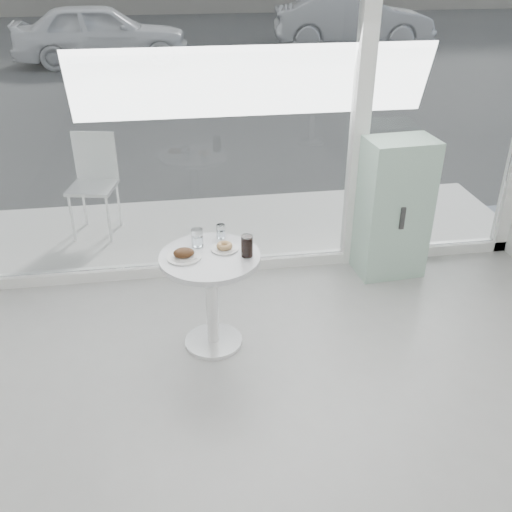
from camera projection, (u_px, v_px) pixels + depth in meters
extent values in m
cube|color=white|center=(256.00, 262.00, 5.38)|extent=(5.00, 0.12, 0.10)
cube|color=white|center=(362.00, 105.00, 4.80)|extent=(0.14, 0.14, 3.00)
cube|color=white|center=(162.00, 125.00, 4.63)|extent=(3.21, 0.02, 2.60)
cube|color=white|center=(447.00, 113.00, 4.95)|extent=(1.41, 0.02, 2.60)
cylinder|color=white|center=(214.00, 341.00, 4.39)|extent=(0.44, 0.44, 0.03)
cylinder|color=white|center=(212.00, 303.00, 4.21)|extent=(0.09, 0.09, 0.70)
cylinder|color=white|center=(210.00, 258.00, 4.03)|extent=(0.72, 0.72, 0.04)
cube|color=silver|center=(245.00, 228.00, 6.09)|extent=(5.60, 1.60, 0.05)
cube|color=#333333|center=(189.00, 46.00, 16.63)|extent=(40.00, 24.00, 0.00)
cube|color=#97C0A9|center=(394.00, 209.00, 5.05)|extent=(0.61, 0.43, 1.27)
cube|color=#333333|center=(402.00, 218.00, 4.87)|extent=(0.04, 0.02, 0.20)
cylinder|color=white|center=(72.00, 218.00, 5.67)|extent=(0.03, 0.03, 0.49)
cylinder|color=white|center=(109.00, 219.00, 5.65)|extent=(0.03, 0.03, 0.49)
cylinder|color=white|center=(84.00, 203.00, 5.99)|extent=(0.03, 0.03, 0.49)
cylinder|color=white|center=(119.00, 204.00, 5.97)|extent=(0.03, 0.03, 0.49)
cube|color=white|center=(92.00, 187.00, 5.69)|extent=(0.52, 0.52, 0.03)
cube|color=white|center=(95.00, 155.00, 5.75)|extent=(0.43, 0.11, 0.49)
imported|color=white|center=(101.00, 33.00, 13.91)|extent=(4.29, 2.01, 1.42)
imported|color=#9EA0A6|center=(353.00, 20.00, 16.09)|extent=(4.56, 2.06, 1.45)
cylinder|color=silver|center=(184.00, 257.00, 3.98)|extent=(0.24, 0.24, 0.01)
cube|color=white|center=(187.00, 256.00, 3.97)|extent=(0.13, 0.12, 0.00)
ellipsoid|color=#361A0E|center=(184.00, 253.00, 3.97)|extent=(0.15, 0.12, 0.06)
ellipsoid|color=#361A0E|center=(189.00, 252.00, 3.99)|extent=(0.07, 0.07, 0.04)
cylinder|color=silver|center=(225.00, 249.00, 4.09)|extent=(0.20, 0.20, 0.01)
torus|color=#AD834F|center=(224.00, 246.00, 4.08)|extent=(0.11, 0.11, 0.04)
cylinder|color=white|center=(197.00, 238.00, 4.11)|extent=(0.08, 0.08, 0.13)
cylinder|color=white|center=(197.00, 241.00, 4.12)|extent=(0.07, 0.07, 0.07)
cylinder|color=white|center=(221.00, 231.00, 4.23)|extent=(0.07, 0.07, 0.11)
cylinder|color=white|center=(221.00, 234.00, 4.24)|extent=(0.06, 0.06, 0.06)
cylinder|color=white|center=(247.00, 246.00, 3.97)|extent=(0.08, 0.08, 0.16)
cylinder|color=black|center=(247.00, 247.00, 3.98)|extent=(0.07, 0.07, 0.14)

